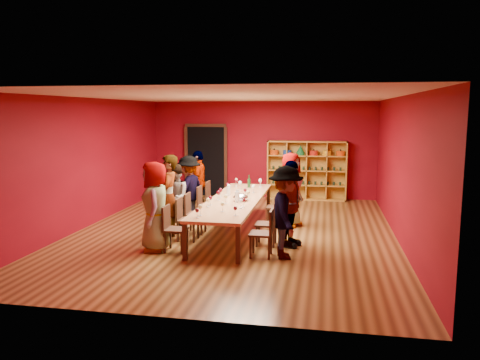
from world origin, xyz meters
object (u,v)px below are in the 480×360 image
object	(u,v)px
person_left_2	(175,198)
person_right_0	(286,212)
chair_person_left_4	(212,196)
person_right_3	(290,190)
chair_person_left_3	(204,202)
chair_person_right_0	(265,231)
chair_person_right_3	(279,205)
wine_bottle	(249,183)
chair_person_left_1	(184,217)
chair_person_right_1	(270,221)
person_left_3	(189,189)
person_left_0	(155,206)
shelving_unit	(307,168)
person_left_4	(199,183)
spittoon_bowl	(241,197)
chair_person_left_2	(192,211)
chair_person_left_0	(172,226)
person_left_1	(168,197)
tasting_table	(235,201)
person_right_1	(290,204)

from	to	relation	value
person_left_2	person_right_0	bearing A→B (deg)	40.55
chair_person_left_4	person_right_3	distance (m)	2.26
chair_person_left_3	chair_person_right_0	size ratio (longest dim) A/B	1.00
chair_person_right_3	wine_bottle	xyz separation A→B (m)	(-0.86, 0.83, 0.38)
chair_person_left_1	chair_person_right_3	size ratio (longest dim) A/B	1.00
chair_person_right_1	chair_person_left_1	bearing A→B (deg)	178.03
person_left_3	chair_person_right_1	bearing A→B (deg)	68.36
person_left_0	chair_person_left_4	bearing A→B (deg)	156.01
person_right_3	chair_person_left_1	bearing A→B (deg)	151.27
person_left_2	chair_person_right_1	xyz separation A→B (m)	(2.22, -0.66, -0.27)
shelving_unit	person_left_4	size ratio (longest dim) A/B	1.43
person_left_0	spittoon_bowl	world-z (taller)	person_left_0
chair_person_left_1	chair_person_right_3	bearing A→B (deg)	42.14
person_left_2	chair_person_left_4	bearing A→B (deg)	146.94
chair_person_left_2	chair_person_right_0	world-z (taller)	same
person_left_0	person_left_4	xyz separation A→B (m)	(-0.03, 3.23, -0.03)
person_right_3	shelving_unit	bearing A→B (deg)	19.38
person_left_4	chair_person_right_1	bearing A→B (deg)	37.48
chair_person_left_3	spittoon_bowl	bearing A→B (deg)	-41.36
shelving_unit	person_left_0	distance (m)	6.53
chair_person_left_0	wine_bottle	bearing A→B (deg)	73.63
chair_person_left_1	person_right_0	distance (m)	2.36
person_right_3	spittoon_bowl	bearing A→B (deg)	157.63
person_left_0	chair_person_left_1	distance (m)	0.95
person_right_0	wine_bottle	bearing A→B (deg)	8.47
shelving_unit	person_left_2	distance (m)	5.31
chair_person_left_2	chair_person_right_3	world-z (taller)	same
chair_person_right_0	spittoon_bowl	size ratio (longest dim) A/B	2.72
person_left_1	person_left_2	distance (m)	0.61
tasting_table	chair_person_left_3	world-z (taller)	chair_person_left_3
shelving_unit	person_right_1	size ratio (longest dim) A/B	1.39
chair_person_right_3	wine_bottle	distance (m)	1.25
person_left_0	person_left_3	size ratio (longest dim) A/B	1.07
chair_person_left_4	person_left_4	xyz separation A→B (m)	(-0.36, -0.00, 0.34)
person_left_4	chair_person_right_0	xyz separation A→B (m)	(2.18, -3.24, -0.34)
chair_person_left_0	spittoon_bowl	bearing A→B (deg)	53.50
person_left_0	chair_person_left_4	xyz separation A→B (m)	(0.33, 3.23, -0.37)
chair_person_left_0	shelving_unit	bearing A→B (deg)	68.88
chair_person_left_1	person_right_3	xyz separation A→B (m)	(2.09, 1.65, 0.37)
chair_person_left_2	chair_person_left_1	bearing A→B (deg)	-90.00
person_left_3	person_right_3	xyz separation A→B (m)	(2.47, 0.04, 0.05)
person_right_0	person_right_3	xyz separation A→B (m)	(-0.10, 2.46, 0.01)
chair_person_left_4	person_right_3	world-z (taller)	person_right_3
person_left_3	person_right_3	size ratio (longest dim) A/B	0.94
chair_person_left_2	chair_person_left_4	distance (m)	1.82
person_left_1	chair_person_right_0	distance (m)	2.34
chair_person_left_4	chair_person_right_0	bearing A→B (deg)	-60.67
shelving_unit	person_right_3	bearing A→B (deg)	-93.60
tasting_table	spittoon_bowl	bearing A→B (deg)	-48.64
chair_person_right_1	person_right_1	xyz separation A→B (m)	(0.39, 0.00, 0.37)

